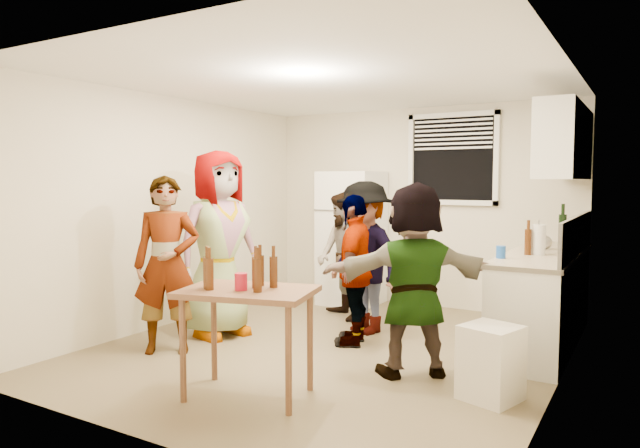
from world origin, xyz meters
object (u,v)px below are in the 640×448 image
Objects in this scene: guest_back_left at (343,318)px; serving_table at (249,396)px; kettle at (543,249)px; guest_grey at (220,335)px; beer_bottle_counter at (528,255)px; wine_bottle at (562,244)px; guest_orange at (413,374)px; blue_cup at (501,258)px; guest_back_right at (364,332)px; guest_stripe at (169,352)px; guest_black at (354,344)px; beer_bottle_table at (258,292)px; refrigerator at (352,238)px; trash_bin at (491,366)px; red_cup at (241,290)px.

serving_table is at bearing -40.72° from guest_back_left.
serving_table is (-1.59, -2.76, -0.90)m from kettle.
beer_bottle_counter is at bearing -52.83° from guest_grey.
wine_bottle reaches higher than kettle.
beer_bottle_counter reaches higher than guest_orange.
blue_cup is 1.69m from guest_back_right.
wine_bottle is 0.20× the size of guest_stripe.
serving_table reaches higher than guest_black.
wine_bottle reaches higher than blue_cup.
beer_bottle_table is at bearing -121.51° from beer_bottle_counter.
refrigerator is at bearing 147.64° from guest_back_right.
refrigerator is 3.44m from serving_table.
wine_bottle is at bearing 2.25° from refrigerator.
beer_bottle_counter is 1.02× the size of beer_bottle_table.
beer_bottle_table is at bearing -60.14° from guest_back_right.
kettle is at bearing 89.07° from trash_bin.
guest_orange reaches higher than guest_black.
guest_back_left is (-2.10, -0.31, -0.90)m from kettle.
guest_back_left is 1.96m from guest_orange.
guest_back_left is 0.92× the size of guest_orange.
guest_grey is at bearing 137.33° from serving_table.
guest_grey is 2.15m from guest_orange.
refrigerator is 5.23× the size of wine_bottle.
blue_cup is at bearing -9.76° from guest_stripe.
kettle is 2.05m from guest_orange.
blue_cup is (2.19, -1.37, 0.05)m from refrigerator.
wine_bottle is 3.79m from red_cup.
guest_stripe is (-2.90, -2.26, -0.90)m from kettle.
guest_back_right is (-0.05, 2.04, 0.00)m from serving_table.
refrigerator is 3.42m from beer_bottle_table.
guest_back_left is at bearing 164.04° from guest_back_right.
blue_cup is at bearing -158.57° from guest_orange.
refrigerator reaches higher than wine_bottle.
blue_cup is at bearing 17.70° from guest_back_right.
beer_bottle_counter is 1.95× the size of red_cup.
wine_bottle reaches higher than trash_bin.
beer_bottle_table reaches higher than guest_back_right.
trash_bin reaches higher than guest_back_left.
kettle is at bearing -44.45° from guest_grey.
wine_bottle is 3.73m from beer_bottle_table.
guest_black is (0.06, 1.60, 0.00)m from serving_table.
serving_table is (-1.69, -3.33, -0.90)m from wine_bottle.
serving_table is at bearing -63.75° from guest_back_right.
beer_bottle_counter is 0.40m from blue_cup.
kettle is at bearing -11.19° from refrigerator.
beer_bottle_table is 1.74m from guest_stripe.
guest_back_right is at bearing -173.23° from beer_bottle_counter.
red_cup is (-0.15, -0.00, 0.00)m from beer_bottle_table.
serving_table is 1.60m from guest_black.
beer_bottle_table is at bearing -23.39° from serving_table.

